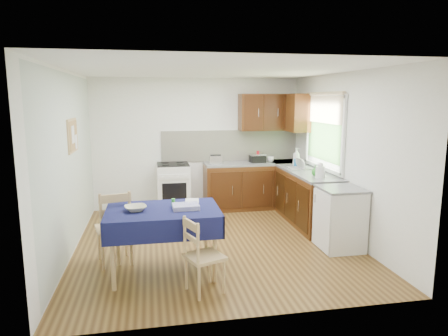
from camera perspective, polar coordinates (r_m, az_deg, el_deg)
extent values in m
plane|color=#4B3014|center=(6.03, -1.27, -10.60)|extent=(4.20, 4.20, 0.00)
cube|color=white|center=(5.66, -1.36, 13.84)|extent=(4.00, 4.20, 0.02)
cube|color=white|center=(7.78, -3.81, 3.51)|extent=(4.00, 0.02, 2.50)
cube|color=white|center=(3.69, 3.95, -3.58)|extent=(4.00, 0.02, 2.50)
cube|color=silver|center=(5.75, -21.40, 0.60)|extent=(0.02, 4.20, 2.50)
cube|color=white|center=(6.35, 16.81, 1.68)|extent=(0.02, 4.20, 2.50)
cube|color=#371A09|center=(7.81, 4.20, -2.56)|extent=(1.90, 0.60, 0.86)
cube|color=#371A09|center=(6.96, 11.82, -4.31)|extent=(0.60, 1.70, 0.86)
cube|color=slate|center=(7.73, 4.24, 0.70)|extent=(1.90, 0.60, 0.04)
cube|color=slate|center=(6.86, 11.95, -0.66)|extent=(0.60, 1.70, 0.04)
cube|color=slate|center=(7.92, 8.79, 0.83)|extent=(0.60, 0.60, 0.04)
cube|color=white|center=(7.87, 0.92, 3.24)|extent=(2.70, 0.02, 0.60)
cube|color=#371A09|center=(7.85, 6.59, 7.92)|extent=(1.20, 0.35, 0.70)
cube|color=#371A09|center=(7.59, 10.64, 7.75)|extent=(0.35, 0.50, 0.70)
cube|color=white|center=(7.57, -7.24, -2.86)|extent=(0.60, 0.60, 0.90)
cube|color=black|center=(7.48, -7.31, 0.54)|extent=(0.58, 0.58, 0.02)
cube|color=black|center=(7.27, -7.09, -3.38)|extent=(0.44, 0.01, 0.32)
cube|color=#2E5523|center=(6.94, 14.16, 4.54)|extent=(0.01, 1.40, 0.85)
cube|color=white|center=(6.90, 14.28, 9.92)|extent=(0.04, 1.48, 0.06)
cube|color=white|center=(7.00, 13.86, 0.06)|extent=(0.04, 1.48, 0.06)
cube|color=#D1B490|center=(6.90, 14.08, 8.10)|extent=(0.02, 1.36, 0.44)
cube|color=white|center=(5.91, 16.26, -7.09)|extent=(0.55, 0.58, 0.85)
cube|color=slate|center=(5.80, 16.47, -2.88)|extent=(0.58, 0.60, 0.03)
cube|color=tan|center=(5.99, -20.85, 4.36)|extent=(0.02, 0.62, 0.47)
cube|color=#A08043|center=(5.99, -20.71, 4.37)|extent=(0.01, 0.56, 0.41)
cube|color=white|center=(5.91, -20.76, 4.49)|extent=(0.00, 0.18, 0.24)
cube|color=white|center=(6.12, -20.37, 3.55)|extent=(0.00, 0.15, 0.20)
cube|color=#0F103D|center=(4.84, -8.73, -5.98)|extent=(1.30, 0.87, 0.03)
cube|color=#0F103D|center=(4.45, -8.49, -8.95)|extent=(1.34, 0.02, 0.26)
cube|color=#0F103D|center=(5.29, -8.86, -5.88)|extent=(1.34, 0.02, 0.26)
cube|color=#0F103D|center=(4.90, -16.48, -7.49)|extent=(0.02, 0.91, 0.26)
cube|color=#0F103D|center=(4.93, -0.96, -6.95)|extent=(0.02, 0.91, 0.26)
cylinder|color=tan|center=(4.65, -15.62, -12.17)|extent=(0.05, 0.05, 0.78)
cylinder|color=tan|center=(4.68, -1.33, -11.64)|extent=(0.05, 0.05, 0.78)
cylinder|color=tan|center=(5.31, -14.97, -9.34)|extent=(0.05, 0.05, 0.78)
cylinder|color=tan|center=(5.34, -2.56, -8.90)|extent=(0.05, 0.05, 0.78)
cube|color=tan|center=(5.37, -15.43, -8.32)|extent=(0.52, 0.52, 0.04)
cube|color=tan|center=(5.10, -15.28, -5.08)|extent=(0.39, 0.12, 0.31)
cylinder|color=tan|center=(5.64, -13.82, -9.87)|extent=(0.04, 0.04, 0.46)
cylinder|color=tan|center=(5.59, -17.40, -10.20)|extent=(0.04, 0.04, 0.46)
cylinder|color=tan|center=(5.31, -13.11, -11.07)|extent=(0.04, 0.04, 0.46)
cylinder|color=tan|center=(5.27, -16.92, -11.45)|extent=(0.04, 0.04, 0.46)
cube|color=tan|center=(4.47, -2.79, -12.54)|extent=(0.49, 0.49, 0.04)
cube|color=tan|center=(4.29, -4.73, -9.07)|extent=(0.15, 0.33, 0.27)
cylinder|color=tan|center=(4.50, -0.03, -15.18)|extent=(0.03, 0.03, 0.40)
cylinder|color=tan|center=(4.74, -2.02, -13.84)|extent=(0.03, 0.03, 0.40)
cylinder|color=tan|center=(4.37, -3.58, -16.04)|extent=(0.03, 0.03, 0.40)
cylinder|color=tan|center=(4.61, -5.43, -14.59)|extent=(0.03, 0.03, 0.40)
cube|color=silver|center=(7.46, -1.22, 1.18)|extent=(0.23, 0.14, 0.16)
cube|color=black|center=(7.45, -1.22, 1.86)|extent=(0.20, 0.02, 0.02)
cube|color=black|center=(7.71, 4.79, 1.32)|extent=(0.29, 0.25, 0.13)
cube|color=silver|center=(7.69, 4.80, 1.95)|extent=(0.29, 0.25, 0.03)
cylinder|color=#B60E1A|center=(7.64, 4.86, 1.60)|extent=(0.05, 0.05, 0.23)
cube|color=yellow|center=(7.93, 5.04, 1.62)|extent=(0.13, 0.10, 0.15)
cube|color=gray|center=(7.10, 10.82, -0.02)|extent=(0.40, 0.31, 0.02)
cylinder|color=white|center=(7.09, 10.84, 0.66)|extent=(0.05, 0.19, 0.19)
cylinder|color=white|center=(6.34, 13.57, -0.58)|extent=(0.14, 0.14, 0.18)
sphere|color=white|center=(6.32, 13.61, 0.38)|extent=(0.09, 0.09, 0.09)
imported|color=white|center=(7.76, 6.62, 1.25)|extent=(0.18, 0.18, 0.11)
imported|color=white|center=(7.34, 10.30, 1.53)|extent=(0.18, 0.18, 0.33)
imported|color=#1C69A7|center=(7.32, 10.42, 1.05)|extent=(0.14, 0.14, 0.21)
imported|color=#288524|center=(6.51, 12.95, -0.34)|extent=(0.18, 0.18, 0.16)
imported|color=beige|center=(4.81, -12.53, -5.63)|extent=(0.30, 0.30, 0.06)
imported|color=white|center=(5.12, -5.55, -4.75)|extent=(0.20, 0.25, 0.02)
cylinder|color=#27902B|center=(4.94, -7.25, -4.88)|extent=(0.05, 0.05, 0.09)
cube|color=navy|center=(4.80, -5.49, -5.51)|extent=(0.31, 0.25, 0.06)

